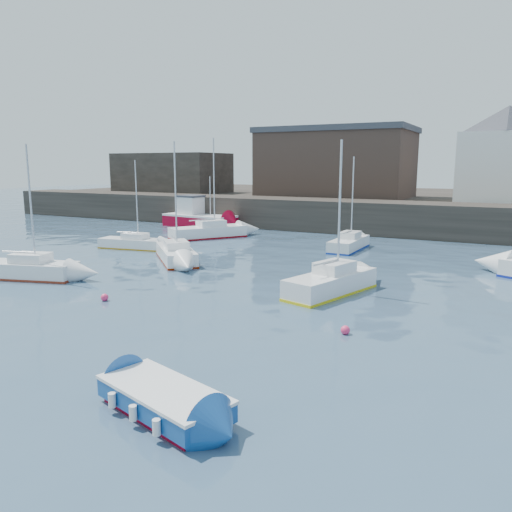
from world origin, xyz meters
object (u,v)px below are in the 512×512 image
at_px(sailboat_b, 176,254).
at_px(sailboat_h, 208,231).
at_px(blue_dinghy, 164,399).
at_px(buoy_near, 105,301).
at_px(fishing_boat, 198,217).
at_px(sailboat_a, 28,269).
at_px(sailboat_c, 331,282).
at_px(sailboat_e, 133,243).
at_px(sailboat_f, 349,243).
at_px(buoy_mid, 345,334).
at_px(buoy_far, 193,262).

bearing_deg(sailboat_b, sailboat_h, 111.50).
distance_m(blue_dinghy, buoy_near, 11.95).
distance_m(fishing_boat, sailboat_a, 24.98).
xyz_separation_m(blue_dinghy, sailboat_c, (-0.22, 13.74, 0.17)).
bearing_deg(sailboat_e, sailboat_c, -18.36).
relative_size(sailboat_b, sailboat_c, 1.04).
height_order(sailboat_a, sailboat_f, sailboat_a).
distance_m(blue_dinghy, buoy_mid, 8.49).
height_order(sailboat_h, buoy_mid, sailboat_h).
bearing_deg(sailboat_e, sailboat_a, -81.39).
xyz_separation_m(blue_dinghy, fishing_boat, (-21.62, 33.53, 0.60)).
height_order(sailboat_a, sailboat_c, sailboat_c).
distance_m(blue_dinghy, sailboat_b, 21.07).
distance_m(blue_dinghy, sailboat_c, 13.75).
bearing_deg(fishing_boat, sailboat_c, -42.77).
bearing_deg(blue_dinghy, fishing_boat, 122.81).
bearing_deg(blue_dinghy, buoy_far, 122.53).
height_order(fishing_boat, sailboat_a, sailboat_a).
distance_m(sailboat_h, buoy_mid, 26.63).
bearing_deg(sailboat_a, blue_dinghy, -28.52).
xyz_separation_m(sailboat_b, buoy_near, (2.96, -9.65, -0.51)).
height_order(sailboat_c, sailboat_e, sailboat_c).
bearing_deg(sailboat_b, buoy_far, 15.99).
height_order(buoy_near, buoy_far, buoy_far).
distance_m(sailboat_a, sailboat_f, 22.27).
bearing_deg(sailboat_c, sailboat_h, 139.88).
bearing_deg(blue_dinghy, sailboat_h, 120.82).
relative_size(sailboat_b, buoy_far, 18.59).
bearing_deg(blue_dinghy, sailboat_a, 151.48).
height_order(blue_dinghy, buoy_mid, blue_dinghy).
bearing_deg(sailboat_f, sailboat_e, -154.30).
distance_m(sailboat_e, buoy_mid, 23.59).
xyz_separation_m(sailboat_f, buoy_near, (-5.95, -19.44, -0.49)).
bearing_deg(buoy_far, buoy_mid, -34.72).
distance_m(sailboat_a, sailboat_e, 10.80).
bearing_deg(sailboat_e, fishing_boat, 103.59).
distance_m(sailboat_b, sailboat_e, 6.55).
distance_m(sailboat_e, buoy_near, 15.20).
height_order(fishing_boat, sailboat_e, sailboat_e).
height_order(sailboat_c, sailboat_h, sailboat_h).
height_order(sailboat_f, buoy_mid, sailboat_f).
distance_m(sailboat_e, sailboat_h, 7.79).
bearing_deg(sailboat_c, sailboat_e, 161.64).
height_order(sailboat_b, sailboat_f, sailboat_b).
distance_m(sailboat_a, sailboat_h, 18.21).
relative_size(blue_dinghy, buoy_mid, 11.82).
relative_size(blue_dinghy, sailboat_e, 0.63).
xyz_separation_m(sailboat_a, sailboat_b, (4.39, 8.07, -0.02)).
height_order(sailboat_h, buoy_far, sailboat_h).
relative_size(sailboat_c, sailboat_f, 1.09).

